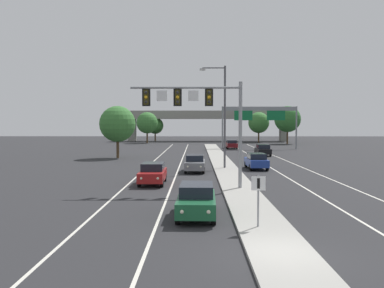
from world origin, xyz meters
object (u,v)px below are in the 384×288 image
at_px(car_oncoming_green, 196,200).
at_px(tree_far_left_a, 147,123).
at_px(median_sign_post, 258,193).
at_px(tree_far_left_c, 155,126).
at_px(tree_far_left_b, 118,124).
at_px(car_oncoming_grey, 195,163).
at_px(street_lamp_median, 223,110).
at_px(overhead_signal_mast, 201,109).
at_px(tree_far_right_c, 259,123).
at_px(highway_sign_gantry, 260,114).
at_px(car_receding_black, 263,150).
at_px(car_receding_darkred, 231,144).
at_px(car_oncoming_red, 153,173).
at_px(car_receding_blue, 256,161).
at_px(tree_far_right_b, 288,119).

relative_size(car_oncoming_green, tree_far_left_a, 0.64).
height_order(median_sign_post, tree_far_left_c, tree_far_left_c).
relative_size(car_oncoming_green, tree_far_left_b, 0.66).
distance_m(car_oncoming_green, tree_far_left_a, 75.82).
bearing_deg(car_oncoming_grey, street_lamp_median, 39.68).
relative_size(overhead_signal_mast, car_oncoming_green, 1.68).
xyz_separation_m(street_lamp_median, tree_far_right_c, (12.20, 57.29, -1.11)).
xyz_separation_m(overhead_signal_mast, median_sign_post, (2.30, -10.66, -3.92)).
bearing_deg(car_oncoming_green, tree_far_right_c, 79.29).
height_order(highway_sign_gantry, tree_far_left_a, highway_sign_gantry).
height_order(car_oncoming_green, car_receding_black, same).
bearing_deg(tree_far_left_b, car_oncoming_grey, -56.41).
relative_size(car_oncoming_green, car_receding_darkred, 1.00).
relative_size(car_oncoming_grey, tree_far_left_c, 0.75).
bearing_deg(car_oncoming_red, overhead_signal_mast, -36.13).
bearing_deg(car_receding_black, tree_far_left_a, 119.13).
relative_size(car_receding_blue, tree_far_left_b, 0.66).
relative_size(car_receding_blue, car_receding_darkred, 1.00).
bearing_deg(car_oncoming_grey, tree_far_right_c, 75.95).
relative_size(car_oncoming_green, tree_far_right_c, 0.63).
height_order(car_oncoming_red, car_receding_black, same).
bearing_deg(tree_far_right_b, tree_far_left_a, 173.14).
bearing_deg(car_oncoming_grey, car_oncoming_red, -111.90).
relative_size(car_receding_blue, car_receding_black, 1.01).
relative_size(highway_sign_gantry, tree_far_right_b, 1.60).
bearing_deg(tree_far_left_c, tree_far_left_b, -89.90).
xyz_separation_m(overhead_signal_mast, tree_far_left_a, (-11.60, 66.68, -0.88)).
bearing_deg(car_receding_black, tree_far_right_b, 72.15).
bearing_deg(tree_far_right_c, car_receding_black, -97.72).
bearing_deg(street_lamp_median, tree_far_left_b, 134.59).
height_order(car_oncoming_green, car_receding_darkred, same).
distance_m(tree_far_left_b, tree_far_right_b, 48.01).
bearing_deg(highway_sign_gantry, car_receding_darkred, 175.04).
xyz_separation_m(car_oncoming_red, highway_sign_gantry, (14.37, 42.22, 5.34)).
bearing_deg(tree_far_right_b, highway_sign_gantry, -116.21).
xyz_separation_m(median_sign_post, street_lamp_median, (-0.05, 23.32, 4.21)).
height_order(tree_far_left_c, tree_far_left_a, tree_far_left_a).
xyz_separation_m(car_receding_darkred, tree_far_left_c, (-16.60, 30.61, 3.12)).
bearing_deg(car_oncoming_red, car_receding_blue, 47.79).
xyz_separation_m(median_sign_post, tree_far_left_a, (-13.90, 77.35, 3.04)).
bearing_deg(tree_far_left_c, car_receding_darkred, -61.53).
relative_size(car_receding_blue, tree_far_right_b, 0.54).
bearing_deg(tree_far_right_c, overhead_signal_mast, -101.67).
bearing_deg(highway_sign_gantry, tree_far_left_a, 135.71).
bearing_deg(tree_far_left_c, overhead_signal_mast, -81.99).
xyz_separation_m(car_oncoming_grey, highway_sign_gantry, (11.24, 34.43, 5.34)).
xyz_separation_m(car_oncoming_green, tree_far_left_c, (-10.35, 84.06, 3.12)).
xyz_separation_m(car_oncoming_green, highway_sign_gantry, (11.11, 53.03, 5.34)).
xyz_separation_m(street_lamp_median, car_receding_darkred, (3.68, 32.61, -4.97)).
bearing_deg(overhead_signal_mast, car_oncoming_grey, 92.46).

